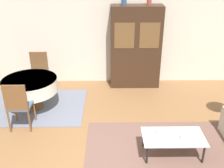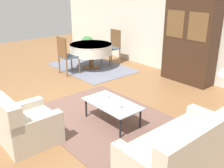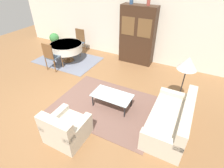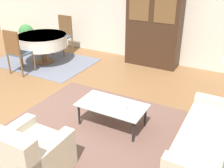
% 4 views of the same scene
% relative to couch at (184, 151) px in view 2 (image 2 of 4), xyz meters
% --- Properties ---
extents(ground_plane, '(14.00, 14.00, 0.00)m').
position_rel_couch_xyz_m(ground_plane, '(-2.86, -0.34, -0.30)').
color(ground_plane, brown).
extents(wall_back, '(10.00, 0.06, 2.70)m').
position_rel_couch_xyz_m(wall_back, '(-2.86, 3.29, 1.05)').
color(wall_back, beige).
rests_on(wall_back, ground_plane).
extents(area_rug, '(2.83, 2.08, 0.01)m').
position_rel_couch_xyz_m(area_rug, '(-1.75, 0.07, -0.29)').
color(area_rug, brown).
rests_on(area_rug, ground_plane).
extents(dining_rug, '(2.49, 1.71, 0.01)m').
position_rel_couch_xyz_m(dining_rug, '(-4.56, 1.82, -0.29)').
color(dining_rug, slate).
rests_on(dining_rug, ground_plane).
extents(couch, '(0.85, 1.75, 0.83)m').
position_rel_couch_xyz_m(couch, '(0.00, 0.00, 0.00)').
color(couch, beige).
rests_on(couch, ground_plane).
extents(armchair, '(0.81, 0.82, 0.81)m').
position_rel_couch_xyz_m(armchair, '(-2.01, -1.33, 0.00)').
color(armchair, beige).
rests_on(armchair, ground_plane).
extents(coffee_table, '(1.08, 0.58, 0.38)m').
position_rel_couch_xyz_m(coffee_table, '(-1.61, 0.11, 0.06)').
color(coffee_table, black).
rests_on(coffee_table, area_rug).
extents(display_cabinet, '(1.30, 0.48, 2.15)m').
position_rel_couch_xyz_m(display_cabinet, '(-2.02, 3.00, 0.78)').
color(display_cabinet, '#382316').
rests_on(display_cabinet, ground_plane).
extents(dining_table, '(1.25, 1.25, 0.72)m').
position_rel_couch_xyz_m(dining_table, '(-4.51, 1.79, 0.28)').
color(dining_table, brown).
rests_on(dining_table, dining_rug).
extents(dining_chair_near, '(0.44, 0.44, 1.04)m').
position_rel_couch_xyz_m(dining_chair_near, '(-4.51, 0.94, 0.29)').
color(dining_chair_near, brown).
rests_on(dining_chair_near, dining_rug).
extents(dining_chair_far, '(0.44, 0.44, 1.04)m').
position_rel_couch_xyz_m(dining_chair_far, '(-4.51, 2.63, 0.29)').
color(dining_chair_far, brown).
rests_on(dining_chair_far, dining_rug).
extents(cup, '(0.09, 0.09, 0.07)m').
position_rel_couch_xyz_m(cup, '(-1.84, 0.18, 0.13)').
color(cup, white).
rests_on(cup, coffee_table).
extents(bowl, '(0.18, 0.18, 0.06)m').
position_rel_couch_xyz_m(bowl, '(-1.41, 0.05, 0.12)').
color(bowl, white).
rests_on(bowl, coffee_table).
extents(potted_plant, '(0.44, 0.44, 0.62)m').
position_rel_couch_xyz_m(potted_plant, '(-6.10, 2.78, 0.03)').
color(potted_plant, '#93664C').
rests_on(potted_plant, ground_plane).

